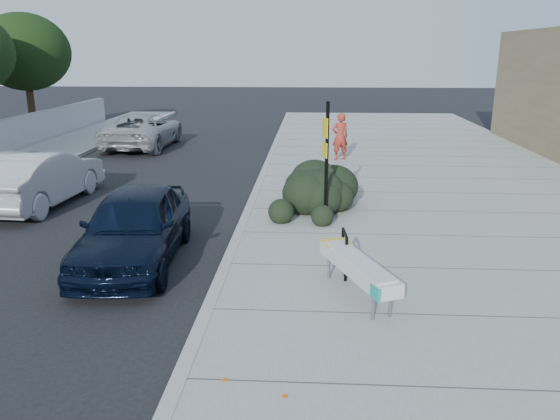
{
  "coord_description": "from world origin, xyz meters",
  "views": [
    {
      "loc": [
        1.68,
        -8.1,
        4.24
      ],
      "look_at": [
        1.03,
        2.98,
        1.0
      ],
      "focal_mm": 35.0,
      "sensor_mm": 36.0,
      "label": 1
    }
  ],
  "objects_px": {
    "sign_post": "(326,155)",
    "sedan_navy": "(134,226)",
    "bike_rack": "(344,249)",
    "wagon_silver": "(40,178)",
    "bench": "(358,267)",
    "suv_silver": "(143,130)",
    "pedestrian": "(340,137)"
  },
  "relations": [
    {
      "from": "bench",
      "to": "wagon_silver",
      "type": "height_order",
      "value": "wagon_silver"
    },
    {
      "from": "suv_silver",
      "to": "pedestrian",
      "type": "bearing_deg",
      "value": 160.49
    },
    {
      "from": "sign_post",
      "to": "bike_rack",
      "type": "bearing_deg",
      "value": -103.03
    },
    {
      "from": "sign_post",
      "to": "sedan_navy",
      "type": "bearing_deg",
      "value": -164.59
    },
    {
      "from": "bench",
      "to": "suv_silver",
      "type": "relative_size",
      "value": 0.41
    },
    {
      "from": "wagon_silver",
      "to": "pedestrian",
      "type": "height_order",
      "value": "pedestrian"
    },
    {
      "from": "pedestrian",
      "to": "suv_silver",
      "type": "bearing_deg",
      "value": -36.9
    },
    {
      "from": "bike_rack",
      "to": "wagon_silver",
      "type": "xyz_separation_m",
      "value": [
        -8.32,
        5.01,
        0.11
      ]
    },
    {
      "from": "bike_rack",
      "to": "wagon_silver",
      "type": "bearing_deg",
      "value": 144.89
    },
    {
      "from": "sedan_navy",
      "to": "wagon_silver",
      "type": "bearing_deg",
      "value": 130.62
    },
    {
      "from": "sedan_navy",
      "to": "suv_silver",
      "type": "relative_size",
      "value": 0.81
    },
    {
      "from": "bike_rack",
      "to": "suv_silver",
      "type": "relative_size",
      "value": 0.16
    },
    {
      "from": "bike_rack",
      "to": "wagon_silver",
      "type": "distance_m",
      "value": 9.71
    },
    {
      "from": "wagon_silver",
      "to": "pedestrian",
      "type": "bearing_deg",
      "value": -139.72
    },
    {
      "from": "bench",
      "to": "wagon_silver",
      "type": "xyz_separation_m",
      "value": [
        -8.5,
        5.93,
        0.09
      ]
    },
    {
      "from": "suv_silver",
      "to": "pedestrian",
      "type": "distance_m",
      "value": 9.34
    },
    {
      "from": "sign_post",
      "to": "suv_silver",
      "type": "relative_size",
      "value": 0.53
    },
    {
      "from": "sign_post",
      "to": "sedan_navy",
      "type": "relative_size",
      "value": 0.65
    },
    {
      "from": "bike_rack",
      "to": "wagon_silver",
      "type": "height_order",
      "value": "wagon_silver"
    },
    {
      "from": "suv_silver",
      "to": "bench",
      "type": "bearing_deg",
      "value": 119.04
    },
    {
      "from": "bike_rack",
      "to": "sign_post",
      "type": "xyz_separation_m",
      "value": [
        -0.29,
        3.44,
        1.14
      ]
    },
    {
      "from": "bench",
      "to": "suv_silver",
      "type": "bearing_deg",
      "value": 96.5
    },
    {
      "from": "bench",
      "to": "sedan_navy",
      "type": "bearing_deg",
      "value": 136.49
    },
    {
      "from": "wagon_silver",
      "to": "bike_rack",
      "type": "bearing_deg",
      "value": 152.58
    },
    {
      "from": "sign_post",
      "to": "wagon_silver",
      "type": "height_order",
      "value": "sign_post"
    },
    {
      "from": "wagon_silver",
      "to": "suv_silver",
      "type": "relative_size",
      "value": 0.85
    },
    {
      "from": "bench",
      "to": "wagon_silver",
      "type": "distance_m",
      "value": 10.36
    },
    {
      "from": "wagon_silver",
      "to": "sign_post",
      "type": "bearing_deg",
      "value": 172.57
    },
    {
      "from": "sign_post",
      "to": "pedestrian",
      "type": "distance_m",
      "value": 8.16
    },
    {
      "from": "bench",
      "to": "bike_rack",
      "type": "height_order",
      "value": "bike_rack"
    },
    {
      "from": "bike_rack",
      "to": "suv_silver",
      "type": "xyz_separation_m",
      "value": [
        -8.32,
        14.73,
        0.11
      ]
    },
    {
      "from": "bench",
      "to": "suv_silver",
      "type": "xyz_separation_m",
      "value": [
        -8.5,
        15.65,
        0.08
      ]
    }
  ]
}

